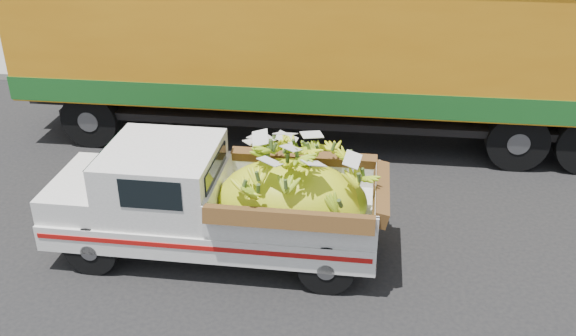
# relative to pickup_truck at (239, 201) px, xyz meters

# --- Properties ---
(ground) EXTENTS (100.00, 100.00, 0.00)m
(ground) POSITION_rel_pickup_truck_xyz_m (-0.55, -0.11, -0.87)
(ground) COLOR black
(ground) RESTS_ON ground
(curb) EXTENTS (60.00, 0.25, 0.15)m
(curb) POSITION_rel_pickup_truck_xyz_m (-0.55, 6.76, -0.79)
(curb) COLOR gray
(curb) RESTS_ON ground
(sidewalk) EXTENTS (60.00, 4.00, 0.14)m
(sidewalk) POSITION_rel_pickup_truck_xyz_m (-0.55, 8.86, -0.80)
(sidewalk) COLOR gray
(sidewalk) RESTS_ON ground
(pickup_truck) EXTENTS (4.60, 1.70, 1.61)m
(pickup_truck) POSITION_rel_pickup_truck_xyz_m (0.00, 0.00, 0.00)
(pickup_truck) COLOR black
(pickup_truck) RESTS_ON ground
(semi_trailer) EXTENTS (12.01, 2.65, 3.80)m
(semi_trailer) POSITION_rel_pickup_truck_xyz_m (0.90, 4.31, 1.26)
(semi_trailer) COLOR black
(semi_trailer) RESTS_ON ground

